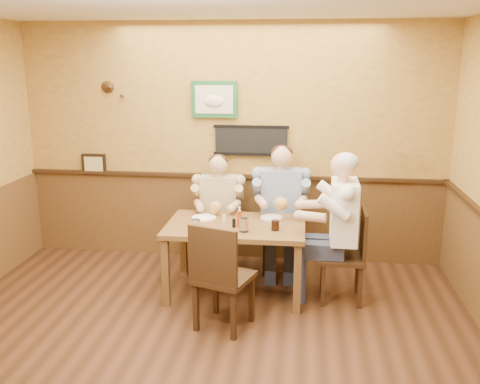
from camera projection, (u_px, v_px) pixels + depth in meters
The scene contains 17 objects.
room at pixel (207, 156), 3.97m from camera, with size 5.02×5.03×2.81m.
dining_table at pixel (236, 233), 5.44m from camera, with size 1.40×0.90×0.75m.
chair_back_left at pixel (219, 233), 6.18m from camera, with size 0.39×0.39×0.84m, color #352110, non-canonical shape.
chair_back_right at pixel (280, 232), 6.08m from camera, with size 0.42×0.42×0.92m, color #352110, non-canonical shape.
chair_right_end at pixel (342, 255), 5.33m from camera, with size 0.44×0.44×0.95m, color #352110, non-canonical shape.
chair_near_side at pixel (224, 275), 4.79m from camera, with size 0.46×0.46×1.00m, color #352110, non-canonical shape.
diner_tan_shirt at pixel (219, 218), 6.13m from camera, with size 0.56×0.56×1.20m, color beige, non-canonical shape.
diner_blue_polo at pixel (281, 216), 6.03m from camera, with size 0.61×0.61×1.31m, color #7990B5, non-canonical shape.
diner_white_elder at pixel (343, 236), 5.28m from camera, with size 0.63×0.63×1.36m, color white, non-canonical shape.
water_glass_left at pixel (196, 226), 5.14m from camera, with size 0.09×0.09×0.13m, color white.
water_glass_mid at pixel (244, 225), 5.17m from camera, with size 0.09×0.09×0.14m, color silver.
cola_tumbler at pixel (275, 225), 5.22m from camera, with size 0.08×0.08×0.10m, color black.
hot_sauce_bottle at pixel (239, 218), 5.32m from camera, with size 0.05×0.05×0.18m, color #B93713.
salt_shaker at pixel (224, 219), 5.46m from camera, with size 0.03×0.03×0.08m, color silver.
pepper_shaker at pixel (234, 223), 5.30m from camera, with size 0.04×0.04×0.09m, color black.
plate_far_left at pixel (204, 218), 5.60m from camera, with size 0.26×0.26×0.02m, color white.
plate_far_right at pixel (271, 218), 5.61m from camera, with size 0.23×0.23×0.02m, color silver.
Camera 1 is at (0.85, -3.68, 2.40)m, focal length 40.00 mm.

